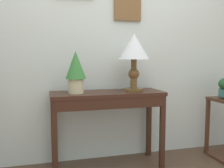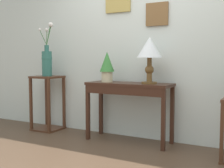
{
  "view_description": "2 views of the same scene",
  "coord_description": "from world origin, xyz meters",
  "px_view_note": "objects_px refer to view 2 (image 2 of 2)",
  "views": [
    {
      "loc": [
        -0.74,
        -1.3,
        1.1
      ],
      "look_at": [
        -0.11,
        1.04,
        0.84
      ],
      "focal_mm": 40.84,
      "sensor_mm": 36.0,
      "label": 1
    },
    {
      "loc": [
        1.47,
        -2.28,
        1.06
      ],
      "look_at": [
        -0.36,
        1.05,
        0.74
      ],
      "focal_mm": 47.3,
      "sensor_mm": 36.0,
      "label": 2
    }
  ],
  "objects_px": {
    "potted_plant_on_console": "(107,65)",
    "pedestal_stand_left": "(48,103)",
    "console_table": "(128,92)",
    "flower_vase_tall_left": "(47,59)",
    "table_lamp": "(150,51)"
  },
  "relations": [
    {
      "from": "console_table",
      "to": "potted_plant_on_console",
      "type": "distance_m",
      "value": 0.46
    },
    {
      "from": "potted_plant_on_console",
      "to": "console_table",
      "type": "bearing_deg",
      "value": 0.29
    },
    {
      "from": "table_lamp",
      "to": "flower_vase_tall_left",
      "type": "xyz_separation_m",
      "value": [
        -1.62,
        -0.0,
        -0.1
      ]
    },
    {
      "from": "table_lamp",
      "to": "pedestal_stand_left",
      "type": "xyz_separation_m",
      "value": [
        -1.62,
        -0.0,
        -0.76
      ]
    },
    {
      "from": "console_table",
      "to": "table_lamp",
      "type": "height_order",
      "value": "table_lamp"
    },
    {
      "from": "table_lamp",
      "to": "potted_plant_on_console",
      "type": "distance_m",
      "value": 0.61
    },
    {
      "from": "potted_plant_on_console",
      "to": "pedestal_stand_left",
      "type": "distance_m",
      "value": 1.19
    },
    {
      "from": "table_lamp",
      "to": "potted_plant_on_console",
      "type": "bearing_deg",
      "value": -177.6
    },
    {
      "from": "console_table",
      "to": "pedestal_stand_left",
      "type": "height_order",
      "value": "pedestal_stand_left"
    },
    {
      "from": "console_table",
      "to": "potted_plant_on_console",
      "type": "height_order",
      "value": "potted_plant_on_console"
    },
    {
      "from": "table_lamp",
      "to": "potted_plant_on_console",
      "type": "xyz_separation_m",
      "value": [
        -0.58,
        -0.02,
        -0.18
      ]
    },
    {
      "from": "console_table",
      "to": "flower_vase_tall_left",
      "type": "xyz_separation_m",
      "value": [
        -1.35,
        0.02,
        0.42
      ]
    },
    {
      "from": "table_lamp",
      "to": "pedestal_stand_left",
      "type": "height_order",
      "value": "table_lamp"
    },
    {
      "from": "table_lamp",
      "to": "potted_plant_on_console",
      "type": "height_order",
      "value": "table_lamp"
    },
    {
      "from": "table_lamp",
      "to": "flower_vase_tall_left",
      "type": "bearing_deg",
      "value": -179.99
    }
  ]
}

